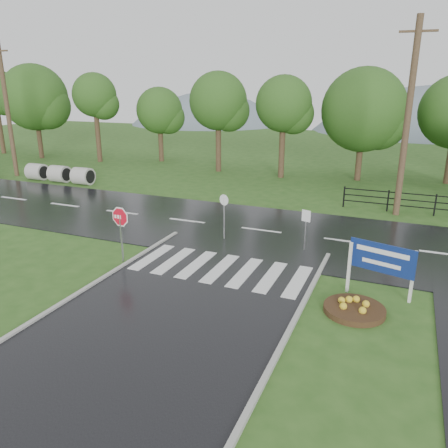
% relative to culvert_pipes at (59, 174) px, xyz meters
% --- Properties ---
extents(ground, '(120.00, 120.00, 0.00)m').
position_rel_culvert_pipes_xyz_m(ground, '(16.90, -15.00, -0.60)').
color(ground, '#2C551C').
rests_on(ground, ground).
extents(main_road, '(90.00, 8.00, 0.04)m').
position_rel_culvert_pipes_xyz_m(main_road, '(16.90, -5.00, -0.60)').
color(main_road, black).
rests_on(main_road, ground).
extents(crosswalk, '(6.50, 2.80, 0.02)m').
position_rel_culvert_pipes_xyz_m(crosswalk, '(16.90, -10.00, -0.54)').
color(crosswalk, silver).
rests_on(crosswalk, ground).
extents(fence_west, '(9.58, 0.08, 1.20)m').
position_rel_culvert_pipes_xyz_m(fence_west, '(24.65, 1.00, 0.12)').
color(fence_west, black).
rests_on(fence_west, ground).
extents(hills, '(102.00, 48.00, 48.00)m').
position_rel_culvert_pipes_xyz_m(hills, '(20.39, 50.00, -16.14)').
color(hills, slate).
rests_on(hills, ground).
extents(treeline, '(83.20, 5.20, 10.00)m').
position_rel_culvert_pipes_xyz_m(treeline, '(17.90, 9.00, -0.60)').
color(treeline, '#234B17').
rests_on(treeline, ground).
extents(culvert_pipes, '(5.50, 1.20, 1.20)m').
position_rel_culvert_pipes_xyz_m(culvert_pipes, '(0.00, 0.00, 0.00)').
color(culvert_pipes, '#9E9B93').
rests_on(culvert_pipes, ground).
extents(stop_sign, '(1.06, 0.14, 2.39)m').
position_rel_culvert_pipes_xyz_m(stop_sign, '(13.02, -10.75, 1.08)').
color(stop_sign, '#939399').
rests_on(stop_sign, ground).
extents(estate_billboard, '(2.07, 0.64, 1.87)m').
position_rel_culvert_pipes_xyz_m(estate_billboard, '(22.59, -10.04, 0.69)').
color(estate_billboard, silver).
rests_on(estate_billboard, ground).
extents(flower_bed, '(1.87, 1.87, 0.37)m').
position_rel_culvert_pipes_xyz_m(flower_bed, '(22.01, -11.40, -0.46)').
color(flower_bed, '#332111').
rests_on(flower_bed, ground).
extents(reg_sign_small, '(0.39, 0.14, 1.80)m').
position_rel_culvert_pipes_xyz_m(reg_sign_small, '(19.41, -6.83, 0.71)').
color(reg_sign_small, '#939399').
rests_on(reg_sign_small, ground).
extents(reg_sign_round, '(0.48, 0.17, 2.12)m').
position_rel_culvert_pipes_xyz_m(reg_sign_round, '(15.74, -6.84, 0.75)').
color(reg_sign_round, '#939399').
rests_on(reg_sign_round, ground).
extents(utility_pole_west, '(1.74, 0.33, 9.78)m').
position_rel_culvert_pipes_xyz_m(utility_pole_west, '(-4.74, 0.50, 4.37)').
color(utility_pole_west, '#473523').
rests_on(utility_pole_west, ground).
extents(utility_pole_east, '(1.77, 0.33, 9.94)m').
position_rel_culvert_pipes_xyz_m(utility_pole_east, '(22.77, 0.50, 4.45)').
color(utility_pole_east, '#473523').
rests_on(utility_pole_east, ground).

